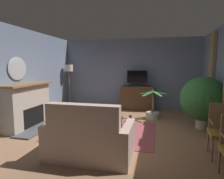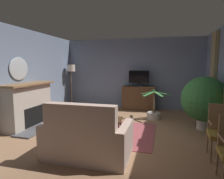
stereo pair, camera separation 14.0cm
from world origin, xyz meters
The scene contains 17 objects.
ground_plane centered at (0.00, 0.00, -0.02)m, with size 6.05×6.77×0.04m, color #936B4C.
wall_back centered at (0.00, 3.13, 1.40)m, with size 6.05×0.10×2.79m, color slate.
wall_left centered at (-2.77, 0.00, 1.40)m, with size 0.10×6.77×2.79m, color slate.
curtain_panel_far centered at (2.66, 1.68, 1.54)m, with size 0.10×0.44×2.35m, color #8E7F56.
rug_central centered at (-0.26, 0.00, 0.01)m, with size 2.61×1.97×0.01m, color #9E474C.
fireplace centered at (-2.45, -0.08, 0.59)m, with size 0.94×1.77×1.23m.
wall_mirror_oval centered at (-2.69, -0.08, 1.63)m, with size 0.06×0.72×0.64m, color #B2B7BF.
tv_cabinet centered at (0.32, 2.78, 0.44)m, with size 1.25×0.50×0.92m.
television centered at (0.32, 2.73, 1.25)m, with size 0.77×0.20×0.61m.
coffee_table centered at (-0.25, -0.35, 0.40)m, with size 1.13×0.60×0.45m.
tv_remote centered at (-0.06, -0.44, 0.46)m, with size 0.17×0.05×0.02m, color black.
sofa_floral centered at (-0.13, -1.44, 0.35)m, with size 1.58×0.93×1.08m.
side_chair_far_end centered at (2.27, -0.79, 0.52)m, with size 0.46×0.53×0.99m.
potted_plant_leafy_by_curtain centered at (0.96, 1.61, 0.19)m, with size 0.97×0.92×0.95m.
potted_plant_tall_palm_by_window centered at (2.30, 0.89, 0.82)m, with size 1.21×1.21×1.43m.
cat centered at (-1.23, 0.26, 0.08)m, with size 0.35×0.59×0.18m.
floor_lamp centered at (-2.46, 2.62, 1.41)m, with size 0.33×0.33×1.77m.
Camera 1 is at (1.06, -4.67, 1.71)m, focal length 30.83 mm.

